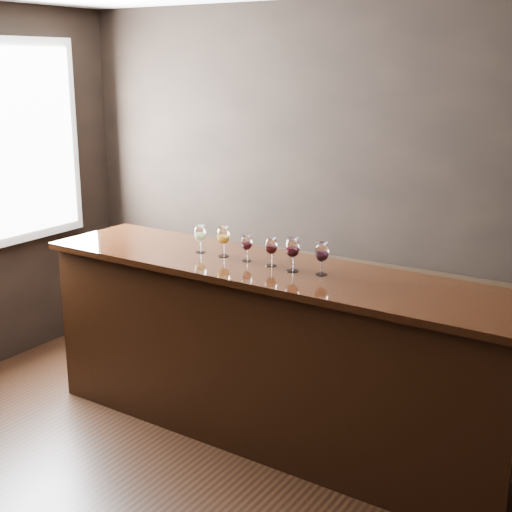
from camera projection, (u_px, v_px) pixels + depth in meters
The scene contains 10 objects.
room_shell at pixel (136, 177), 3.51m from camera, with size 5.02×4.52×2.81m.
bar_counter at pixel (274, 357), 4.52m from camera, with size 3.15×0.68×1.10m, color black.
bar_top at pixel (274, 270), 4.37m from camera, with size 3.25×0.76×0.04m, color black.
back_bar_shelf at pixel (417, 341), 5.00m from camera, with size 2.59×0.40×0.93m, color black.
glass_white at pixel (200, 234), 4.67m from camera, with size 0.08×0.08×0.18m.
glass_amber at pixel (223, 236), 4.57m from camera, with size 0.08×0.08×0.20m.
glass_red_a at pixel (247, 243), 4.47m from camera, with size 0.07×0.07×0.17m.
glass_red_b at pixel (271, 246), 4.36m from camera, with size 0.08×0.08×0.18m.
glass_red_c at pixel (292, 248), 4.24m from camera, with size 0.09×0.09×0.21m.
glass_red_d at pixel (322, 253), 4.17m from camera, with size 0.08×0.08×0.20m.
Camera 1 is at (2.14, -2.52, 2.35)m, focal length 50.00 mm.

